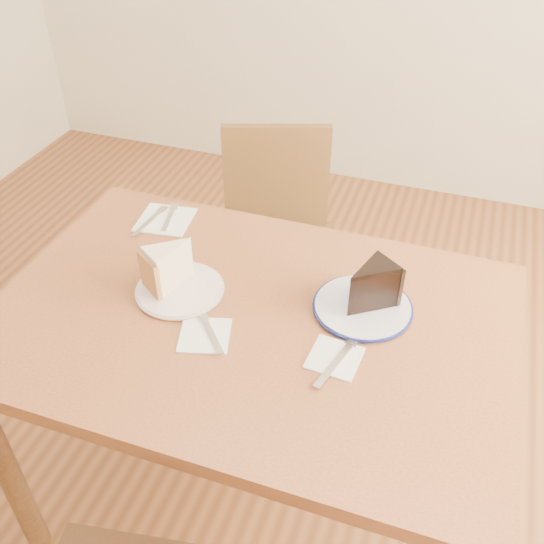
% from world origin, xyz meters
% --- Properties ---
extents(ground, '(4.00, 4.00, 0.00)m').
position_xyz_m(ground, '(0.00, 0.00, 0.00)').
color(ground, '#472512').
rests_on(ground, ground).
extents(table, '(1.20, 0.80, 0.75)m').
position_xyz_m(table, '(0.00, 0.00, 0.65)').
color(table, '#4E2715').
rests_on(table, ground).
extents(chair_far, '(0.53, 0.53, 0.85)m').
position_xyz_m(chair_far, '(-0.15, 0.63, 0.48)').
color(chair_far, '#362110').
rests_on(chair_far, ground).
extents(plate_cream, '(0.20, 0.20, 0.01)m').
position_xyz_m(plate_cream, '(-0.19, 0.02, 0.76)').
color(plate_cream, silver).
rests_on(plate_cream, table).
extents(plate_navy, '(0.22, 0.22, 0.01)m').
position_xyz_m(plate_navy, '(0.24, 0.11, 0.76)').
color(plate_navy, silver).
rests_on(plate_navy, table).
extents(carrot_cake, '(0.13, 0.14, 0.10)m').
position_xyz_m(carrot_cake, '(-0.21, 0.04, 0.81)').
color(carrot_cake, beige).
rests_on(carrot_cake, plate_cream).
extents(chocolate_cake, '(0.13, 0.14, 0.10)m').
position_xyz_m(chocolate_cake, '(0.25, 0.10, 0.81)').
color(chocolate_cake, black).
rests_on(chocolate_cake, plate_navy).
extents(napkin_cream, '(0.14, 0.14, 0.00)m').
position_xyz_m(napkin_cream, '(-0.07, -0.10, 0.75)').
color(napkin_cream, white).
rests_on(napkin_cream, table).
extents(napkin_navy, '(0.11, 0.11, 0.00)m').
position_xyz_m(napkin_navy, '(0.22, -0.07, 0.75)').
color(napkin_navy, white).
rests_on(napkin_navy, table).
extents(napkin_spare, '(0.16, 0.16, 0.00)m').
position_xyz_m(napkin_spare, '(-0.36, 0.29, 0.75)').
color(napkin_spare, white).
rests_on(napkin_spare, table).
extents(fork_cream, '(0.10, 0.11, 0.00)m').
position_xyz_m(fork_cream, '(-0.06, -0.09, 0.76)').
color(fork_cream, white).
rests_on(fork_cream, napkin_cream).
extents(knife_navy, '(0.06, 0.17, 0.00)m').
position_xyz_m(knife_navy, '(0.23, -0.08, 0.76)').
color(knife_navy, silver).
rests_on(knife_navy, napkin_navy).
extents(fork_spare, '(0.04, 0.14, 0.00)m').
position_xyz_m(fork_spare, '(-0.35, 0.30, 0.76)').
color(fork_spare, white).
rests_on(fork_spare, napkin_spare).
extents(knife_spare, '(0.03, 0.16, 0.00)m').
position_xyz_m(knife_spare, '(-0.40, 0.26, 0.76)').
color(knife_spare, silver).
rests_on(knife_spare, napkin_spare).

